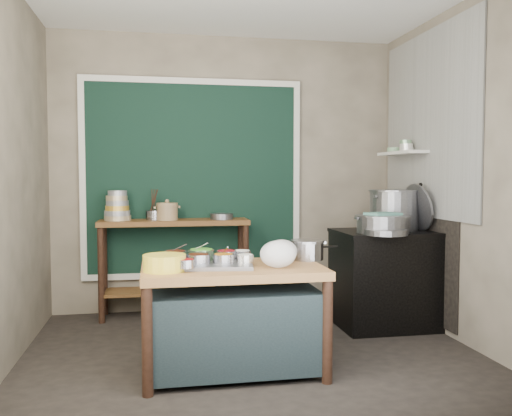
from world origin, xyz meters
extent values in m
cube|color=black|center=(0.00, 0.00, -0.01)|extent=(3.50, 3.00, 0.02)
cube|color=gray|center=(0.00, 1.51, 1.40)|extent=(3.50, 0.02, 2.80)
cube|color=gray|center=(-1.76, 0.00, 1.40)|extent=(0.02, 3.00, 2.80)
cube|color=gray|center=(1.76, 0.00, 1.40)|extent=(0.02, 3.00, 2.80)
cube|color=black|center=(-0.35, 1.47, 1.35)|extent=(2.10, 0.02, 1.90)
cube|color=#B2B2AA|center=(1.74, 0.55, 1.85)|extent=(0.02, 1.70, 1.70)
cube|color=black|center=(1.74, 0.65, 0.70)|extent=(0.01, 1.30, 1.30)
cube|color=beige|center=(1.63, 0.85, 1.60)|extent=(0.22, 0.70, 0.03)
cube|color=#9A6838|center=(-0.20, -0.37, 0.38)|extent=(1.25, 0.73, 0.75)
cube|color=brown|center=(-0.55, 1.28, 0.47)|extent=(1.45, 0.40, 0.95)
cube|color=black|center=(1.35, 0.55, 0.42)|extent=(0.90, 0.68, 0.85)
cube|color=black|center=(1.35, 0.55, 0.86)|extent=(0.92, 0.69, 0.03)
cube|color=gray|center=(-0.37, -0.33, 0.76)|extent=(0.65, 0.50, 0.03)
cylinder|color=gray|center=(-0.59, -0.19, 0.81)|extent=(0.16, 0.16, 0.07)
cylinder|color=gray|center=(-0.60, -0.35, 0.81)|extent=(0.17, 0.17, 0.07)
cylinder|color=gray|center=(-0.23, -0.21, 0.81)|extent=(0.15, 0.15, 0.06)
cylinder|color=gray|center=(-0.44, -0.38, 0.81)|extent=(0.16, 0.16, 0.07)
cylinder|color=gray|center=(-0.27, -0.38, 0.81)|extent=(0.15, 0.15, 0.06)
cylinder|color=gray|center=(-0.54, -0.52, 0.80)|extent=(0.13, 0.13, 0.05)
cylinder|color=gray|center=(-0.41, -0.20, 0.81)|extent=(0.19, 0.19, 0.07)
cylinder|color=silver|center=(-0.12, -0.38, 0.80)|extent=(0.12, 0.12, 0.05)
cylinder|color=gray|center=(-0.11, -0.19, 0.81)|extent=(0.13, 0.13, 0.06)
cylinder|color=gold|center=(-0.67, -0.47, 0.80)|extent=(0.34, 0.34, 0.11)
ellipsoid|color=white|center=(0.09, -0.48, 0.84)|extent=(0.31, 0.29, 0.19)
ellipsoid|color=white|center=(0.16, -0.29, 0.84)|extent=(0.25, 0.22, 0.17)
cylinder|color=tan|center=(-1.09, 1.29, 0.97)|extent=(0.26, 0.26, 0.05)
cylinder|color=gray|center=(-1.09, 1.29, 1.02)|extent=(0.25, 0.25, 0.05)
cylinder|color=gold|center=(-1.09, 1.29, 1.07)|extent=(0.22, 0.22, 0.05)
cylinder|color=gray|center=(-1.09, 1.29, 1.12)|extent=(0.21, 0.21, 0.05)
cylinder|color=tan|center=(-1.09, 1.29, 1.17)|extent=(0.20, 0.20, 0.05)
cylinder|color=gray|center=(-1.09, 1.29, 1.21)|extent=(0.18, 0.18, 0.05)
cylinder|color=gray|center=(-0.75, 1.29, 1.00)|extent=(0.19, 0.19, 0.09)
cylinder|color=gray|center=(-0.09, 1.25, 0.98)|extent=(0.27, 0.27, 0.06)
cylinder|color=gray|center=(1.63, 0.52, 1.09)|extent=(0.15, 0.45, 0.43)
cube|color=#4E8E81|center=(1.22, 0.36, 1.05)|extent=(0.31, 0.27, 0.02)
cylinder|color=gray|center=(1.19, 0.22, 0.90)|extent=(0.48, 0.48, 0.05)
cylinder|color=silver|center=(1.63, 0.79, 1.63)|extent=(0.13, 0.13, 0.04)
cylinder|color=silver|center=(1.63, 0.79, 1.67)|extent=(0.12, 0.12, 0.04)
cylinder|color=gray|center=(1.63, 0.79, 1.70)|extent=(0.11, 0.11, 0.04)
cylinder|color=gray|center=(1.63, 1.04, 1.64)|extent=(0.15, 0.15, 0.05)
camera|label=1|loc=(-0.72, -4.06, 1.37)|focal=38.00mm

